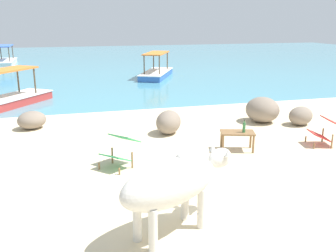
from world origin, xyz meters
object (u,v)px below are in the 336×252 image
bottle (244,127)px  boat_red (6,99)px  cow (173,182)px  deck_chair_far (326,130)px  boat_blue (156,72)px  deck_chair_near (120,149)px  boat_white (6,61)px  low_bench_table (237,135)px

bottle → boat_red: 8.77m
cow → deck_chair_far: 5.39m
deck_chair_far → boat_blue: (-1.16, 12.14, -0.13)m
deck_chair_near → boat_blue: (3.77, 12.21, -0.13)m
deck_chair_near → boat_white: size_ratio=0.25×
low_bench_table → boat_red: size_ratio=0.24×
bottle → boat_red: boat_red is taller
low_bench_table → deck_chair_far: size_ratio=0.98×
cow → boat_red: boat_red is taller
cow → bottle: size_ratio=6.83×
deck_chair_far → low_bench_table: bearing=8.2°
low_bench_table → bottle: bearing=-15.3°
deck_chair_near → boat_white: bearing=-119.9°
bottle → deck_chair_far: 2.09m
deck_chair_near → boat_red: size_ratio=0.25×
bottle → boat_blue: 12.04m
deck_chair_far → boat_white: size_ratio=0.24×
deck_chair_near → boat_red: bearing=-108.9°
cow → low_bench_table: cow is taller
cow → bottle: cow is taller
cow → deck_chair_far: (4.60, 2.79, -0.38)m
bottle → low_bench_table: bearing=146.9°
boat_white → deck_chair_far: bearing=24.9°
cow → boat_white: boat_white is taller
cow → bottle: (2.52, 2.93, -0.20)m
deck_chair_near → boat_blue: bearing=-149.6°
deck_chair_near → boat_white: boat_white is taller
boat_blue → low_bench_table: bearing=-159.0°
low_bench_table → boat_white: size_ratio=0.23×
cow → deck_chair_near: (-0.33, 2.72, -0.38)m
bottle → boat_white: (-7.45, 20.37, -0.31)m
cow → deck_chair_far: cow is taller
deck_chair_far → boat_blue: 12.20m
cow → boat_red: bearing=83.1°
bottle → boat_red: (-5.81, 6.57, -0.31)m
low_bench_table → boat_blue: (1.04, 11.93, -0.12)m
deck_chair_far → boat_white: bearing=-51.3°
boat_blue → bottle: bearing=-158.4°
deck_chair_near → boat_red: boat_red is taller
cow → deck_chair_near: size_ratio=2.19×
deck_chair_far → bottle: bearing=9.9°
cow → boat_white: size_ratio=0.55×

